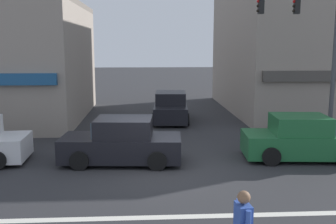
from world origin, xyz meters
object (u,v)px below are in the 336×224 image
Objects in this scene: traffic_light_mast at (312,42)px; sedan_parked_curbside at (122,143)px; sedan_approaching_near at (301,140)px; sedan_crossing_rightbound at (171,108)px; street_tree at (293,52)px.

sedan_parked_curbside is at bearing -162.45° from traffic_light_mast.
sedan_approaching_near is 1.00× the size of sedan_crossing_rightbound.
sedan_approaching_near is (-1.15, -2.28, -3.46)m from traffic_light_mast.
sedan_parked_curbside and sedan_approaching_near have the same top height.
sedan_approaching_near is at bearing -107.38° from street_tree.
street_tree is 0.88× the size of traffic_light_mast.
sedan_parked_curbside is at bearing -179.05° from sedan_approaching_near.
street_tree is at bearing 72.62° from sedan_approaching_near.
traffic_light_mast is 4.30m from sedan_approaching_near.
sedan_crossing_rightbound is (-6.28, 0.76, -2.96)m from street_tree.
street_tree is 7.56m from sedan_approaching_near.
sedan_crossing_rightbound is (-5.36, 5.13, -3.46)m from traffic_light_mast.
traffic_light_mast reaches higher than sedan_parked_curbside.
street_tree reaches higher than sedan_crossing_rightbound.
sedan_parked_curbside is at bearing -106.15° from sedan_crossing_rightbound.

